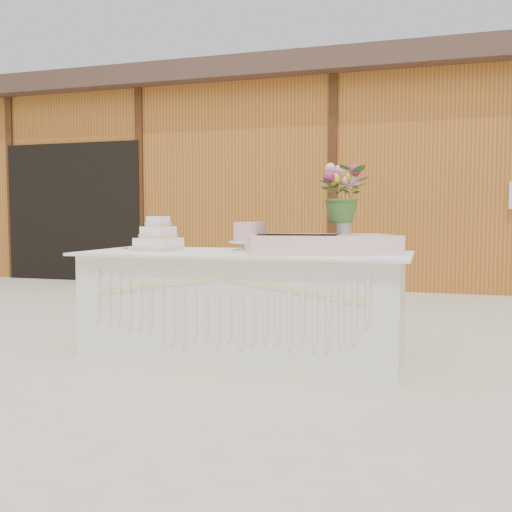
{
  "coord_description": "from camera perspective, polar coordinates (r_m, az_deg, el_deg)",
  "views": [
    {
      "loc": [
        1.3,
        -3.99,
        1.03
      ],
      "look_at": [
        0.0,
        0.3,
        0.72
      ],
      "focal_mm": 40.0,
      "sensor_mm": 36.0,
      "label": 1
    }
  ],
  "objects": [
    {
      "name": "barn",
      "position": [
        10.09,
        9.44,
        7.6
      ],
      "size": [
        12.6,
        4.6,
        3.3
      ],
      "color": "#AB6324",
      "rests_on": "ground"
    },
    {
      "name": "loose_flowers",
      "position": [
        4.66,
        -11.91,
        0.8
      ],
      "size": [
        0.27,
        0.39,
        0.02
      ],
      "primitive_type": null,
      "rotation": [
        0.0,
        0.0,
        0.37
      ],
      "color": "pink",
      "rests_on": "cake_table"
    },
    {
      "name": "flower_vase",
      "position": [
        4.08,
        8.75,
        3.04
      ],
      "size": [
        0.1,
        0.1,
        0.13
      ],
      "primitive_type": "cylinder",
      "color": "#B0B0B5",
      "rests_on": "satin_runner"
    },
    {
      "name": "cake_table",
      "position": [
        4.24,
        -1.2,
        -4.77
      ],
      "size": [
        2.4,
        1.0,
        0.77
      ],
      "color": "white",
      "rests_on": "ground"
    },
    {
      "name": "wedding_cake",
      "position": [
        4.46,
        -9.73,
        1.71
      ],
      "size": [
        0.35,
        0.35,
        0.26
      ],
      "rotation": [
        0.0,
        0.0,
        -0.21
      ],
      "color": "white",
      "rests_on": "cake_table"
    },
    {
      "name": "ground",
      "position": [
        4.32,
        -1.17,
        -9.84
      ],
      "size": [
        80.0,
        80.0,
        0.0
      ],
      "primitive_type": "plane",
      "color": "beige",
      "rests_on": "ground"
    },
    {
      "name": "satin_runner",
      "position": [
        4.08,
        6.31,
        1.2
      ],
      "size": [
        1.19,
        0.97,
        0.13
      ],
      "primitive_type": "cube",
      "rotation": [
        0.0,
        0.0,
        0.41
      ],
      "color": "beige",
      "rests_on": "cake_table"
    },
    {
      "name": "pink_cake_stand",
      "position": [
        4.23,
        -0.66,
        2.1
      ],
      "size": [
        0.31,
        0.31,
        0.22
      ],
      "color": "silver",
      "rests_on": "cake_table"
    },
    {
      "name": "bouquet",
      "position": [
        4.08,
        8.79,
        6.77
      ],
      "size": [
        0.39,
        0.35,
        0.4
      ],
      "primitive_type": "imported",
      "rotation": [
        0.0,
        0.0,
        0.13
      ],
      "color": "#385E25",
      "rests_on": "flower_vase"
    }
  ]
}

